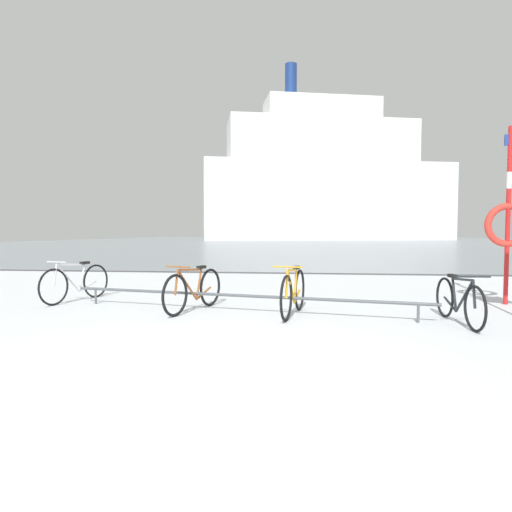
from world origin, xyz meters
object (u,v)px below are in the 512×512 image
rescue_post (508,221)px  ferry_ship (324,182)px  bicycle_1 (194,290)px  bicycle_2 (293,292)px  bicycle_3 (459,301)px  bicycle_0 (76,282)px

rescue_post → ferry_ship: (-0.82, 66.56, 8.23)m
bicycle_1 → bicycle_2: size_ratio=1.02×
bicycle_2 → ferry_ship: ferry_ship is taller
bicycle_2 → bicycle_3: 2.43m
bicycle_1 → rescue_post: 5.82m
bicycle_2 → bicycle_0: bearing=167.5°
ferry_ship → bicycle_0: bearing=-96.2°
bicycle_0 → bicycle_2: size_ratio=1.01×
bicycle_3 → ferry_ship: 69.12m
bicycle_1 → bicycle_0: bearing=163.7°
rescue_post → bicycle_3: bearing=-127.3°
bicycle_1 → bicycle_3: 4.12m
bicycle_2 → ferry_ship: bearing=87.4°
bicycle_1 → bicycle_3: size_ratio=1.04×
bicycle_0 → ferry_ship: (7.24, 67.17, 9.39)m
bicycle_3 → ferry_ship: size_ratio=0.04×
bicycle_3 → bicycle_2: bearing=171.1°
bicycle_1 → bicycle_3: bearing=-8.0°
bicycle_1 → ferry_ship: (4.72, 67.90, 9.40)m
bicycle_1 → rescue_post: rescue_post is taller
bicycle_0 → bicycle_3: bicycle_0 is taller
bicycle_0 → bicycle_1: bearing=-16.3°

